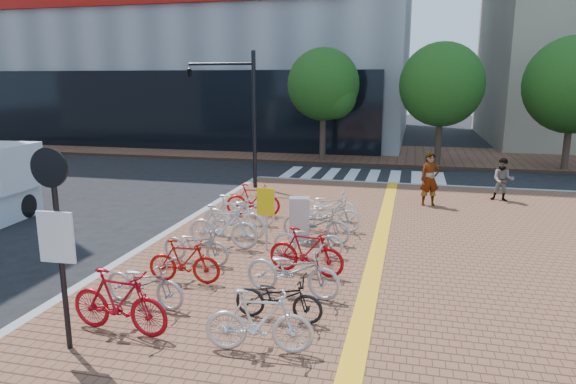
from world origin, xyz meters
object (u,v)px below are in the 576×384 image
(bike_1, at_px, (144,282))
(notice_sign, at_px, (56,226))
(bike_9, at_px, (278,297))
(bike_0, at_px, (119,302))
(pedestrian_a, at_px, (430,179))
(bike_3, at_px, (196,245))
(bike_7, at_px, (253,200))
(bike_8, at_px, (259,321))
(bike_4, at_px, (223,227))
(bike_14, at_px, (327,214))
(traffic_light_pole, at_px, (224,94))
(pedestrian_b, at_px, (503,180))
(bike_6, at_px, (248,209))
(bike_15, at_px, (328,205))
(bike_10, at_px, (293,270))
(bike_12, at_px, (308,239))
(bike_11, at_px, (306,251))
(yellow_sign, at_px, (266,207))
(bike_13, at_px, (316,223))
(bike_5, at_px, (234,216))
(bike_2, at_px, (184,261))
(utility_box, at_px, (299,219))

(bike_1, relative_size, notice_sign, 0.54)
(bike_9, bearing_deg, bike_0, 116.59)
(bike_9, height_order, pedestrian_a, pedestrian_a)
(notice_sign, bearing_deg, bike_3, 84.76)
(bike_7, height_order, bike_8, bike_8)
(bike_4, bearing_deg, bike_14, -46.58)
(bike_0, height_order, traffic_light_pole, traffic_light_pole)
(pedestrian_b, bearing_deg, bike_6, -136.62)
(bike_1, distance_m, bike_4, 3.66)
(bike_6, relative_size, bike_15, 0.98)
(bike_10, bearing_deg, bike_12, 11.85)
(bike_6, height_order, bike_14, bike_14)
(bike_4, xyz_separation_m, notice_sign, (-0.61, -5.46, 1.51))
(bike_4, bearing_deg, notice_sign, 174.92)
(pedestrian_a, bearing_deg, bike_0, -133.38)
(bike_3, bearing_deg, bike_7, 5.94)
(bike_15, bearing_deg, traffic_light_pole, 53.24)
(bike_11, bearing_deg, bike_12, 18.15)
(bike_3, relative_size, yellow_sign, 1.06)
(bike_13, bearing_deg, pedestrian_a, -19.60)
(notice_sign, bearing_deg, bike_15, 72.42)
(bike_6, bearing_deg, bike_8, -153.30)
(bike_14, bearing_deg, bike_5, 113.51)
(bike_0, bearing_deg, bike_8, -86.68)
(bike_10, height_order, traffic_light_pole, traffic_light_pole)
(pedestrian_a, distance_m, pedestrian_b, 2.90)
(bike_4, bearing_deg, bike_2, -177.96)
(bike_15, height_order, pedestrian_a, pedestrian_a)
(bike_2, relative_size, bike_5, 0.82)
(bike_0, distance_m, bike_10, 3.38)
(bike_13, bearing_deg, bike_1, 164.43)
(bike_5, bearing_deg, bike_8, -146.20)
(bike_12, bearing_deg, notice_sign, 146.50)
(bike_14, height_order, notice_sign, notice_sign)
(bike_3, relative_size, bike_14, 0.89)
(bike_6, xyz_separation_m, traffic_light_pole, (-2.64, 5.24, 3.25))
(bike_9, relative_size, notice_sign, 0.50)
(pedestrian_a, bearing_deg, bike_2, -138.74)
(bike_3, relative_size, utility_box, 1.46)
(bike_15, distance_m, pedestrian_b, 6.98)
(bike_7, height_order, bike_13, bike_7)
(bike_9, bearing_deg, bike_3, 50.86)
(bike_9, distance_m, bike_13, 4.71)
(bike_2, height_order, bike_5, bike_5)
(bike_1, height_order, bike_2, bike_2)
(bike_7, relative_size, bike_8, 0.99)
(bike_14, bearing_deg, bike_15, 5.96)
(bike_3, height_order, notice_sign, notice_sign)
(bike_1, xyz_separation_m, bike_11, (2.69, 2.34, 0.07))
(pedestrian_a, bearing_deg, pedestrian_b, 10.61)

